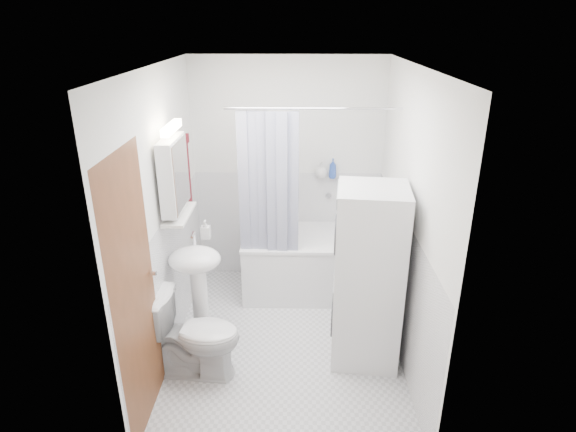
{
  "coord_description": "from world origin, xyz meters",
  "views": [
    {
      "loc": [
        0.09,
        -3.61,
        2.72
      ],
      "look_at": [
        0.02,
        0.15,
        1.17
      ],
      "focal_mm": 30.0,
      "sensor_mm": 36.0,
      "label": 1
    }
  ],
  "objects_px": {
    "bathtub": "(324,260)",
    "sink": "(197,275)",
    "washer_dryer": "(368,277)",
    "toilet": "(195,335)"
  },
  "relations": [
    {
      "from": "bathtub",
      "to": "sink",
      "type": "height_order",
      "value": "sink"
    },
    {
      "from": "washer_dryer",
      "to": "bathtub",
      "type": "bearing_deg",
      "value": 111.16
    },
    {
      "from": "washer_dryer",
      "to": "toilet",
      "type": "xyz_separation_m",
      "value": [
        -1.4,
        -0.25,
        -0.41
      ]
    },
    {
      "from": "washer_dryer",
      "to": "sink",
      "type": "bearing_deg",
      "value": -178.98
    },
    {
      "from": "bathtub",
      "to": "washer_dryer",
      "type": "xyz_separation_m",
      "value": [
        0.29,
        -1.09,
        0.41
      ]
    },
    {
      "from": "washer_dryer",
      "to": "toilet",
      "type": "distance_m",
      "value": 1.48
    },
    {
      "from": "sink",
      "to": "toilet",
      "type": "xyz_separation_m",
      "value": [
        0.03,
        -0.37,
        -0.34
      ]
    },
    {
      "from": "bathtub",
      "to": "washer_dryer",
      "type": "height_order",
      "value": "washer_dryer"
    },
    {
      "from": "sink",
      "to": "bathtub",
      "type": "bearing_deg",
      "value": 40.24
    },
    {
      "from": "bathtub",
      "to": "toilet",
      "type": "height_order",
      "value": "toilet"
    }
  ]
}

